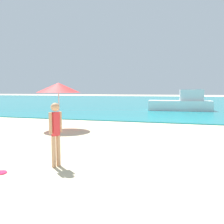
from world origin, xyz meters
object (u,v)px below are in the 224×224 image
Objects in this scene: frisbee at (0,173)px; boat_near at (182,103)px; person_standing at (56,131)px; beach_umbrella at (58,88)px.

boat_near is at bearing 77.44° from frisbee.
person_standing is 6.12m from beach_umbrella.
person_standing is 0.71× the size of beach_umbrella.
person_standing is 0.28× the size of boat_near.
boat_near is 13.98m from beach_umbrella.
frisbee is at bearing 74.69° from boat_near.
person_standing is at bearing 77.29° from boat_near.
person_standing is at bearing 38.26° from frisbee.
boat_near is (4.17, 18.71, 0.72)m from frisbee.
beach_umbrella reaches higher than frisbee.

